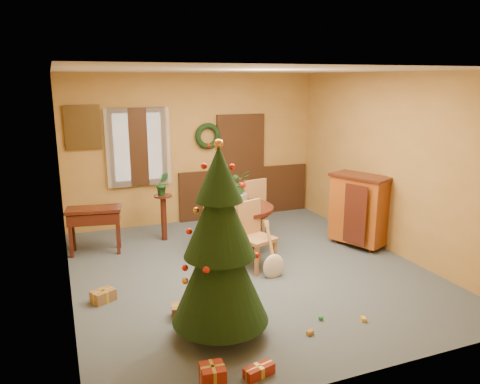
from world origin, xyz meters
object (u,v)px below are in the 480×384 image
dining_table (238,220)px  chair_near (254,233)px  sideboard (359,208)px  christmas_tree (220,247)px  writing_desk (94,219)px

dining_table → chair_near: 0.69m
sideboard → christmas_tree: bearing=-149.2°
chair_near → sideboard: 2.05m
dining_table → sideboard: sideboard is taller
dining_table → christmas_tree: christmas_tree is taller
chair_near → writing_desk: 2.65m
chair_near → sideboard: sideboard is taller
dining_table → chair_near: (-0.02, -0.68, 0.00)m
sideboard → chair_near: bearing=-173.3°
dining_table → sideboard: (2.02, -0.44, 0.11)m
christmas_tree → writing_desk: (-1.06, 3.17, -0.47)m
christmas_tree → writing_desk: 3.37m
chair_near → writing_desk: bearing=144.6°
dining_table → sideboard: 2.07m
dining_table → writing_desk: 2.34m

